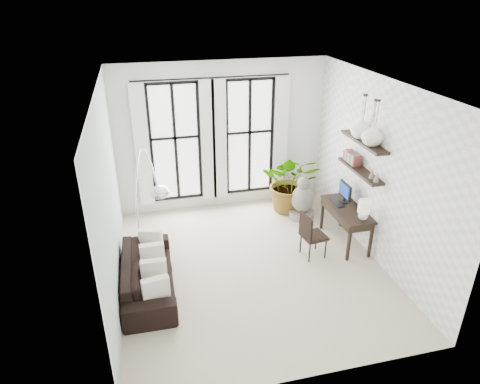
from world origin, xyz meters
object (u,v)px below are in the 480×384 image
object	(u,v)px
plant	(291,182)
buddha	(302,201)
desk	(348,211)
sofa	(148,274)
desk_chair	(310,233)
arc_lamp	(144,174)

from	to	relation	value
plant	buddha	distance (m)	0.50
desk	sofa	bearing A→B (deg)	-172.39
sofa	buddha	xyz separation A→B (m)	(3.31, 1.67, 0.10)
plant	buddha	xyz separation A→B (m)	(0.14, -0.40, -0.27)
plant	desk_chair	bearing A→B (deg)	-98.36
plant	arc_lamp	xyz separation A→B (m)	(-3.07, -1.31, 1.06)
sofa	plant	world-z (taller)	plant
plant	arc_lamp	world-z (taller)	arc_lamp
sofa	plant	bearing A→B (deg)	-55.53
plant	desk	xyz separation A→B (m)	(0.57, -1.57, 0.03)
arc_lamp	sofa	bearing A→B (deg)	-97.54
desk_chair	buddha	size ratio (longest dim) A/B	0.92
plant	desk	distance (m)	1.67
desk	desk_chair	xyz separation A→B (m)	(-0.84, -0.23, -0.21)
plant	desk_chair	world-z (taller)	plant
desk	buddha	distance (m)	1.29
sofa	desk	distance (m)	3.80
desk	buddha	world-z (taller)	desk
desk_chair	buddha	distance (m)	1.47
desk_chair	buddha	bearing A→B (deg)	66.38
plant	desk_chair	distance (m)	1.84
sofa	desk	world-z (taller)	desk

